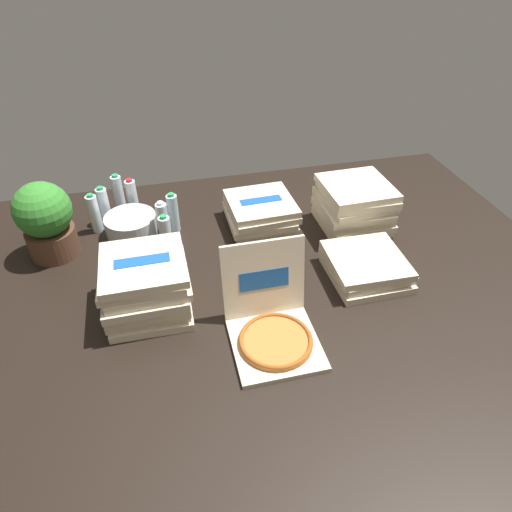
% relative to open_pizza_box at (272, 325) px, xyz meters
% --- Properties ---
extents(ground_plane, '(3.20, 2.40, 0.02)m').
position_rel_open_pizza_box_xyz_m(ground_plane, '(0.03, 0.30, -0.08)').
color(ground_plane, black).
extents(open_pizza_box, '(0.37, 0.43, 0.38)m').
position_rel_open_pizza_box_xyz_m(open_pizza_box, '(0.00, 0.00, 0.00)').
color(open_pizza_box, beige).
rests_on(open_pizza_box, ground_plane).
extents(pizza_stack_center_far, '(0.39, 0.40, 0.28)m').
position_rel_open_pizza_box_xyz_m(pizza_stack_center_far, '(-0.51, 0.31, 0.06)').
color(pizza_stack_center_far, beige).
rests_on(pizza_stack_center_far, ground_plane).
extents(pizza_stack_left_near, '(0.39, 0.39, 0.27)m').
position_rel_open_pizza_box_xyz_m(pizza_stack_left_near, '(0.68, 0.72, 0.06)').
color(pizza_stack_left_near, beige).
rests_on(pizza_stack_left_near, ground_plane).
extents(pizza_stack_left_mid, '(0.39, 0.40, 0.12)m').
position_rel_open_pizza_box_xyz_m(pizza_stack_left_mid, '(0.57, 0.29, -0.01)').
color(pizza_stack_left_mid, beige).
rests_on(pizza_stack_left_mid, ground_plane).
extents(pizza_stack_left_far, '(0.39, 0.39, 0.16)m').
position_rel_open_pizza_box_xyz_m(pizza_stack_left_far, '(0.16, 0.87, 0.01)').
color(pizza_stack_left_far, beige).
rests_on(pizza_stack_left_far, ground_plane).
extents(ice_bucket, '(0.29, 0.29, 0.12)m').
position_rel_open_pizza_box_xyz_m(ice_bucket, '(-0.57, 0.93, -0.01)').
color(ice_bucket, '#B7BABF').
rests_on(ice_bucket, ground_plane).
extents(water_bottle_0, '(0.06, 0.06, 0.24)m').
position_rel_open_pizza_box_xyz_m(water_bottle_0, '(-0.33, 0.92, 0.04)').
color(water_bottle_0, silver).
rests_on(water_bottle_0, ground_plane).
extents(water_bottle_1, '(0.06, 0.06, 0.24)m').
position_rel_open_pizza_box_xyz_m(water_bottle_1, '(-0.63, 1.22, 0.04)').
color(water_bottle_1, white).
rests_on(water_bottle_1, ground_plane).
extents(water_bottle_2, '(0.06, 0.06, 0.24)m').
position_rel_open_pizza_box_xyz_m(water_bottle_2, '(-0.55, 1.15, 0.04)').
color(water_bottle_2, white).
rests_on(water_bottle_2, ground_plane).
extents(water_bottle_3, '(0.06, 0.06, 0.24)m').
position_rel_open_pizza_box_xyz_m(water_bottle_3, '(-0.39, 0.71, 0.04)').
color(water_bottle_3, white).
rests_on(water_bottle_3, ground_plane).
extents(water_bottle_4, '(0.06, 0.06, 0.24)m').
position_rel_open_pizza_box_xyz_m(water_bottle_4, '(-0.39, 0.85, 0.04)').
color(water_bottle_4, white).
rests_on(water_bottle_4, ground_plane).
extents(water_bottle_5, '(0.06, 0.06, 0.24)m').
position_rel_open_pizza_box_xyz_m(water_bottle_5, '(-0.76, 1.02, 0.04)').
color(water_bottle_5, white).
rests_on(water_bottle_5, ground_plane).
extents(water_bottle_6, '(0.06, 0.06, 0.24)m').
position_rel_open_pizza_box_xyz_m(water_bottle_6, '(-0.71, 1.09, 0.04)').
color(water_bottle_6, white).
rests_on(water_bottle_6, ground_plane).
extents(potted_plant, '(0.29, 0.29, 0.42)m').
position_rel_open_pizza_box_xyz_m(potted_plant, '(-0.97, 0.85, 0.14)').
color(potted_plant, '#513323').
rests_on(potted_plant, ground_plane).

